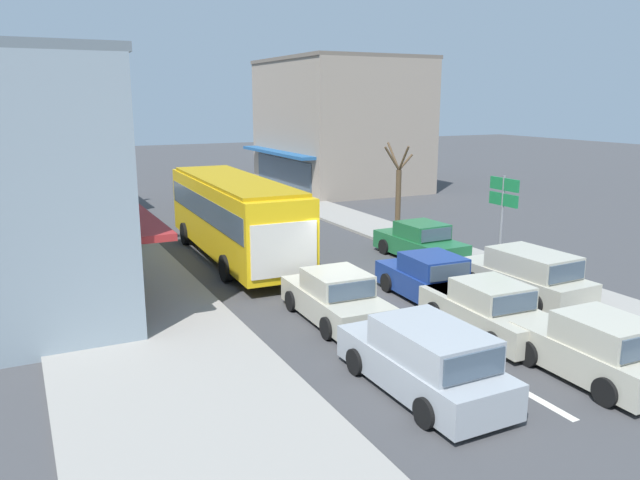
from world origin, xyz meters
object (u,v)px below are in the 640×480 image
object	(u,v)px
sedan_behind_bus_near	(489,310)
parked_sedan_kerb_second	(420,242)
pedestrian_with_handbag_near	(135,224)
street_tree_right	(398,195)
parked_wagon_kerb_front	(526,276)
directional_road_sign	(503,201)
wagon_behind_bus_mid	(425,360)
sedan_adjacent_lane_trail	(431,280)
traffic_light_downstreet	(115,158)
hatchback_queue_far_back	(596,350)
sedan_adjacent_lane_lead	(336,298)
city_bus	(234,212)

from	to	relation	value
sedan_behind_bus_near	parked_sedan_kerb_second	world-z (taller)	same
parked_sedan_kerb_second	pedestrian_with_handbag_near	bearing A→B (deg)	145.89
street_tree_right	pedestrian_with_handbag_near	distance (m)	11.51
parked_wagon_kerb_front	directional_road_sign	xyz separation A→B (m)	(1.22, 2.56, 1.96)
directional_road_sign	street_tree_right	bearing A→B (deg)	91.62
wagon_behind_bus_mid	parked_wagon_kerb_front	bearing A→B (deg)	30.58
pedestrian_with_handbag_near	sedan_adjacent_lane_trail	bearing A→B (deg)	-57.51
traffic_light_downstreet	directional_road_sign	xyz separation A→B (m)	(10.10, -21.55, -0.15)
sedan_behind_bus_near	parked_sedan_kerb_second	bearing A→B (deg)	67.68
traffic_light_downstreet	pedestrian_with_handbag_near	size ratio (longest dim) A/B	2.58
hatchback_queue_far_back	parked_sedan_kerb_second	bearing A→B (deg)	75.19
pedestrian_with_handbag_near	traffic_light_downstreet	bearing A→B (deg)	84.84
street_tree_right	sedan_behind_bus_near	bearing A→B (deg)	-111.05
parked_wagon_kerb_front	sedan_adjacent_lane_lead	bearing A→B (deg)	172.27
traffic_light_downstreet	street_tree_right	size ratio (longest dim) A/B	0.97
traffic_light_downstreet	parked_wagon_kerb_front	bearing A→B (deg)	-69.78
wagon_behind_bus_mid	pedestrian_with_handbag_near	bearing A→B (deg)	100.87
directional_road_sign	wagon_behind_bus_mid	bearing A→B (deg)	-140.65
parked_wagon_kerb_front	traffic_light_downstreet	bearing A→B (deg)	110.22
wagon_behind_bus_mid	sedan_adjacent_lane_trail	distance (m)	6.56
wagon_behind_bus_mid	sedan_behind_bus_near	distance (m)	4.18
parked_wagon_kerb_front	traffic_light_downstreet	distance (m)	25.78
sedan_adjacent_lane_lead	sedan_behind_bus_near	bearing A→B (deg)	-40.69
wagon_behind_bus_mid	parked_sedan_kerb_second	distance (m)	11.82
sedan_behind_bus_near	traffic_light_downstreet	world-z (taller)	traffic_light_downstreet
city_bus	hatchback_queue_far_back	xyz separation A→B (m)	(3.77, -14.13, -1.17)
sedan_behind_bus_near	directional_road_sign	xyz separation A→B (m)	(4.40, 4.46, 2.04)
sedan_adjacent_lane_lead	hatchback_queue_far_back	bearing A→B (deg)	-60.15
sedan_adjacent_lane_lead	parked_sedan_kerb_second	bearing A→B (deg)	37.29
parked_wagon_kerb_front	directional_road_sign	distance (m)	3.44
city_bus	street_tree_right	size ratio (longest dim) A/B	2.52
city_bus	directional_road_sign	bearing A→B (deg)	-38.91
sedan_behind_bus_near	directional_road_sign	size ratio (longest dim) A/B	1.19
city_bus	hatchback_queue_far_back	size ratio (longest dim) A/B	2.93
hatchback_queue_far_back	parked_wagon_kerb_front	distance (m)	5.95
sedan_adjacent_lane_trail	directional_road_sign	distance (m)	4.72
pedestrian_with_handbag_near	wagon_behind_bus_mid	bearing A→B (deg)	-79.13
wagon_behind_bus_mid	city_bus	bearing A→B (deg)	89.63
parked_wagon_kerb_front	street_tree_right	bearing A→B (deg)	83.45
hatchback_queue_far_back	parked_sedan_kerb_second	size ratio (longest dim) A/B	0.88
parked_wagon_kerb_front	hatchback_queue_far_back	bearing A→B (deg)	-119.52
sedan_behind_bus_near	directional_road_sign	distance (m)	6.59
hatchback_queue_far_back	sedan_behind_bus_near	size ratio (longest dim) A/B	0.87
city_bus	directional_road_sign	distance (m)	10.21
hatchback_queue_far_back	pedestrian_with_handbag_near	bearing A→B (deg)	111.73
wagon_behind_bus_mid	hatchback_queue_far_back	bearing A→B (deg)	-16.88
parked_sedan_kerb_second	sedan_adjacent_lane_lead	bearing A→B (deg)	-142.71
sedan_behind_bus_near	parked_wagon_kerb_front	size ratio (longest dim) A/B	0.94
hatchback_queue_far_back	city_bus	bearing A→B (deg)	104.94
sedan_adjacent_lane_lead	sedan_behind_bus_near	xyz separation A→B (m)	(3.22, -2.77, 0.00)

